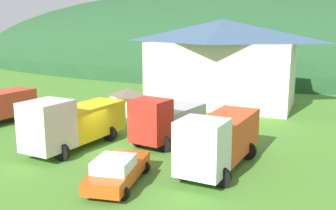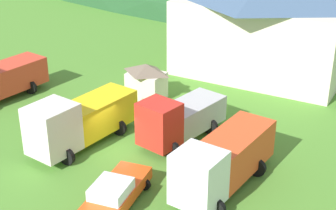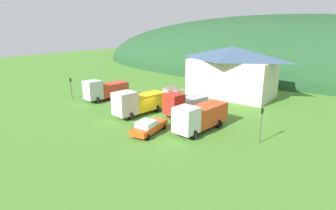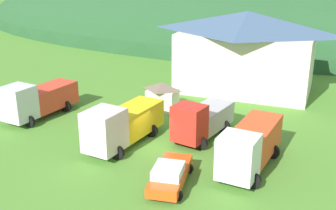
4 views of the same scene
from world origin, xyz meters
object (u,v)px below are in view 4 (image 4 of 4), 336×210
(tow_truck_silver, at_px, (37,99))
(crane_truck_red, at_px, (201,120))
(traffic_cone_near_pickup, at_px, (170,163))
(play_shed_cream, at_px, (162,96))
(heavy_rig_white, at_px, (250,145))
(flatbed_truck_yellow, at_px, (122,124))
(service_pickup_orange, at_px, (170,174))
(depot_building, at_px, (246,51))

(tow_truck_silver, relative_size, crane_truck_red, 1.11)
(tow_truck_silver, distance_m, traffic_cone_near_pickup, 15.55)
(play_shed_cream, distance_m, heavy_rig_white, 13.54)
(play_shed_cream, height_order, crane_truck_red, crane_truck_red)
(tow_truck_silver, distance_m, flatbed_truck_yellow, 10.53)
(tow_truck_silver, height_order, service_pickup_orange, tow_truck_silver)
(play_shed_cream, distance_m, crane_truck_red, 7.48)
(traffic_cone_near_pickup, bearing_deg, heavy_rig_white, 14.44)
(crane_truck_red, relative_size, service_pickup_orange, 1.29)
(flatbed_truck_yellow, relative_size, heavy_rig_white, 1.01)
(play_shed_cream, relative_size, tow_truck_silver, 0.38)
(service_pickup_orange, bearing_deg, depot_building, 171.68)
(crane_truck_red, height_order, heavy_rig_white, heavy_rig_white)
(depot_building, distance_m, service_pickup_orange, 22.96)
(heavy_rig_white, bearing_deg, crane_truck_red, -121.97)
(flatbed_truck_yellow, distance_m, traffic_cone_near_pickup, 5.25)
(depot_building, distance_m, traffic_cone_near_pickup, 20.27)
(depot_building, xyz_separation_m, tow_truck_silver, (-15.98, -15.68, -2.75))
(play_shed_cream, distance_m, service_pickup_orange, 14.42)
(service_pickup_orange, bearing_deg, tow_truck_silver, -121.98)
(flatbed_truck_yellow, bearing_deg, service_pickup_orange, 60.97)
(tow_truck_silver, xyz_separation_m, traffic_cone_near_pickup, (14.90, -4.05, -1.81))
(flatbed_truck_yellow, relative_size, crane_truck_red, 1.17)
(flatbed_truck_yellow, distance_m, heavy_rig_white, 10.17)
(depot_building, relative_size, service_pickup_orange, 2.76)
(heavy_rig_white, height_order, traffic_cone_near_pickup, heavy_rig_white)
(depot_building, height_order, flatbed_truck_yellow, depot_building)
(heavy_rig_white, xyz_separation_m, service_pickup_orange, (-4.32, -4.34, -0.99))
(play_shed_cream, height_order, service_pickup_orange, play_shed_cream)
(service_pickup_orange, bearing_deg, play_shed_cream, -163.87)
(depot_building, height_order, tow_truck_silver, depot_building)
(crane_truck_red, bearing_deg, depot_building, -170.21)
(tow_truck_silver, height_order, crane_truck_red, tow_truck_silver)
(flatbed_truck_yellow, xyz_separation_m, heavy_rig_white, (10.17, -0.03, -0.04))
(play_shed_cream, bearing_deg, tow_truck_silver, -148.67)
(flatbed_truck_yellow, relative_size, traffic_cone_near_pickup, 16.07)
(depot_building, xyz_separation_m, heavy_rig_white, (4.39, -18.32, -2.73))
(depot_building, relative_size, flatbed_truck_yellow, 1.83)
(tow_truck_silver, distance_m, heavy_rig_white, 20.54)
(flatbed_truck_yellow, xyz_separation_m, service_pickup_orange, (5.85, -4.36, -1.03))
(flatbed_truck_yellow, bearing_deg, depot_building, 170.18)
(depot_building, bearing_deg, traffic_cone_near_pickup, -93.13)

